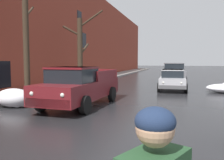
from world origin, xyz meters
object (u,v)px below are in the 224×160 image
sedan_white_parked_far_down_block (173,71)px  bare_tree_mid_block (80,50)px  pickup_truck_maroon_approaching_near_lane (79,86)px  sedan_silver_parked_kerbside_close (172,79)px  bare_tree_second_along_sidewalk (26,20)px  suv_grey_parked_kerbside_mid (173,72)px  sedan_red_queued_behind_truck (177,69)px

sedan_white_parked_far_down_block → bare_tree_mid_block: bearing=-119.7°
pickup_truck_maroon_approaching_near_lane → sedan_silver_parked_kerbside_close: (3.80, 7.10, -0.13)m
pickup_truck_maroon_approaching_near_lane → sedan_silver_parked_kerbside_close: bearing=61.9°
bare_tree_second_along_sidewalk → pickup_truck_maroon_approaching_near_lane: size_ratio=1.46×
sedan_silver_parked_kerbside_close → suv_grey_parked_kerbside_mid: bearing=91.2°
sedan_silver_parked_kerbside_close → sedan_white_parked_far_down_block: same height
bare_tree_mid_block → sedan_silver_parked_kerbside_close: 7.44m
bare_tree_mid_block → sedan_red_queued_behind_truck: size_ratio=1.39×
pickup_truck_maroon_approaching_near_lane → sedan_white_parked_far_down_block: 20.13m
pickup_truck_maroon_approaching_near_lane → suv_grey_parked_kerbside_mid: suv_grey_parked_kerbside_mid is taller
sedan_silver_parked_kerbside_close → suv_grey_parked_kerbside_mid: size_ratio=0.88×
suv_grey_parked_kerbside_mid → sedan_silver_parked_kerbside_close: bearing=-88.8°
bare_tree_mid_block → suv_grey_parked_kerbside_mid: bearing=38.2°
suv_grey_parked_kerbside_mid → bare_tree_mid_block: bearing=-141.8°
bare_tree_second_along_sidewalk → pickup_truck_maroon_approaching_near_lane: 4.72m
sedan_white_parked_far_down_block → sedan_red_queued_behind_truck: 7.69m
sedan_white_parked_far_down_block → sedan_red_queued_behind_truck: same height
sedan_silver_parked_kerbside_close → sedan_white_parked_far_down_block: bearing=91.2°
sedan_white_parked_far_down_block → sedan_red_queued_behind_truck: size_ratio=1.00×
bare_tree_second_along_sidewalk → sedan_silver_parked_kerbside_close: bearing=40.8°
bare_tree_second_along_sidewalk → sedan_white_parked_far_down_block: bearing=70.1°
bare_tree_mid_block → sedan_red_queued_behind_truck: (7.15, 19.65, -2.09)m
bare_tree_mid_block → sedan_silver_parked_kerbside_close: (7.11, -0.74, -2.09)m
suv_grey_parked_kerbside_mid → sedan_white_parked_far_down_block: 6.49m
sedan_white_parked_far_down_block → pickup_truck_maroon_approaching_near_lane: bearing=-100.1°
sedan_red_queued_behind_truck → sedan_silver_parked_kerbside_close: bearing=-90.1°
sedan_red_queued_behind_truck → bare_tree_second_along_sidewalk: bearing=-105.1°
suv_grey_parked_kerbside_mid → sedan_white_parked_far_down_block: bearing=91.3°
suv_grey_parked_kerbside_mid → sedan_white_parked_far_down_block: (-0.14, 6.48, -0.24)m
pickup_truck_maroon_approaching_near_lane → bare_tree_mid_block: bearing=112.9°
bare_tree_mid_block → sedan_silver_parked_kerbside_close: bare_tree_mid_block is taller
bare_tree_mid_block → suv_grey_parked_kerbside_mid: bare_tree_mid_block is taller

